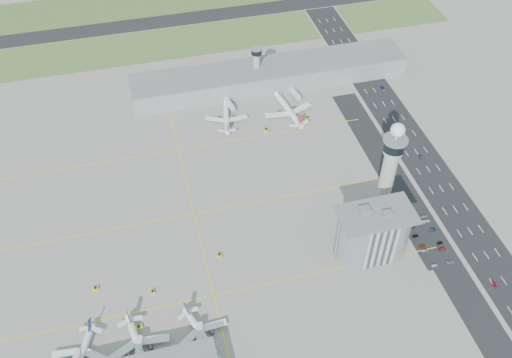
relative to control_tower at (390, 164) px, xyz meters
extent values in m
plane|color=gray|center=(-72.00, -8.00, -35.04)|extent=(1000.00, 1000.00, 0.00)
cube|color=#506A32|center=(-92.00, 217.00, -35.00)|extent=(480.00, 50.00, 0.08)
cube|color=#425C2B|center=(-92.00, 292.00, -35.00)|extent=(480.00, 60.00, 0.08)
cube|color=black|center=(-92.00, 254.00, -34.98)|extent=(480.00, 22.00, 0.10)
cube|color=black|center=(43.00, -8.00, -34.99)|extent=(28.00, 500.00, 0.10)
cube|color=#9E9E99|center=(29.00, -8.00, -34.44)|extent=(0.60, 500.00, 1.20)
cube|color=#9E9E99|center=(57.00, -8.00, -34.44)|extent=(0.60, 500.00, 1.20)
cube|color=black|center=(18.00, -18.00, -35.00)|extent=(18.00, 260.00, 0.08)
cube|color=black|center=(16.00, -30.00, -34.99)|extent=(20.00, 44.00, 0.10)
cube|color=yellow|center=(-112.00, -38.00, -35.04)|extent=(260.00, 0.60, 0.01)
cube|color=yellow|center=(-112.00, 22.00, -35.04)|extent=(260.00, 0.60, 0.01)
cube|color=yellow|center=(-112.00, 82.00, -35.04)|extent=(260.00, 0.60, 0.01)
cube|color=yellow|center=(-112.00, 22.00, -35.04)|extent=(0.60, 260.00, 0.01)
cylinder|color=#ADAAA5|center=(0.00, 0.00, -11.04)|extent=(8.40, 8.40, 48.00)
cylinder|color=#ADAAA5|center=(0.00, 0.00, 10.96)|extent=(11.00, 11.00, 4.00)
cylinder|color=black|center=(0.00, 0.00, 14.96)|extent=(13.00, 13.00, 6.00)
cylinder|color=slate|center=(0.00, 0.00, 18.46)|extent=(14.00, 14.00, 1.00)
cylinder|color=#ADAAA5|center=(0.00, 0.00, 20.96)|extent=(1.60, 1.60, 5.00)
sphere|color=white|center=(0.00, 0.00, 25.46)|extent=(8.00, 8.00, 8.00)
cylinder|color=#ADAAA5|center=(-42.00, 142.00, -21.04)|extent=(5.00, 5.00, 28.00)
cylinder|color=black|center=(-42.00, 142.00, -6.04)|extent=(8.00, 8.00, 4.00)
cylinder|color=slate|center=(-42.00, 142.00, -3.54)|extent=(8.60, 8.60, 0.80)
cube|color=#B2B2B7|center=(-20.00, -30.00, -20.04)|extent=(18.00, 24.00, 30.00)
cylinder|color=#B2B2B7|center=(-29.00, -30.00, -20.04)|extent=(24.00, 24.00, 30.00)
cylinder|color=#B2B2B7|center=(-11.00, -30.00, -20.04)|extent=(24.00, 24.00, 30.00)
cube|color=slate|center=(-20.00, -30.00, -4.64)|extent=(42.00, 24.00, 0.80)
cube|color=slate|center=(-26.00, -27.00, -3.04)|extent=(6.00, 5.00, 3.00)
cube|color=slate|center=(-15.00, -32.00, -3.34)|extent=(5.00, 4.00, 2.40)
cube|color=gray|center=(-32.00, 140.00, -27.54)|extent=(210.00, 32.00, 15.00)
cube|color=slate|center=(-32.00, 140.00, -19.64)|extent=(210.00, 32.00, 0.80)
imported|color=silver|center=(10.82, -49.70, -34.43)|extent=(3.65, 1.68, 1.21)
imported|color=slate|center=(10.27, -38.80, -34.45)|extent=(3.65, 1.38, 1.19)
imported|color=#AA2B07|center=(10.45, -35.49, -34.50)|extent=(4.00, 2.03, 1.08)
imported|color=black|center=(9.94, -27.67, -34.49)|extent=(3.89, 1.78, 1.10)
imported|color=navy|center=(10.90, -21.21, -34.48)|extent=(3.38, 1.63, 1.11)
imported|color=silver|center=(10.27, -12.97, -34.46)|extent=(3.62, 1.58, 1.16)
imported|color=gray|center=(20.58, -49.93, -34.46)|extent=(4.39, 2.36, 1.17)
imported|color=maroon|center=(20.55, -40.14, -34.39)|extent=(4.68, 2.40, 1.30)
imported|color=black|center=(21.28, -35.93, -34.42)|extent=(3.78, 1.82, 1.24)
imported|color=#17194D|center=(21.73, -26.05, -34.38)|extent=(4.11, 1.74, 1.32)
imported|color=silver|center=(21.16, -18.89, -34.41)|extent=(4.64, 2.30, 1.26)
imported|color=gray|center=(21.72, -15.09, -34.43)|extent=(4.33, 2.08, 1.22)
imported|color=#A40C26|center=(36.50, -69.45, -34.40)|extent=(1.93, 3.91, 1.28)
imported|color=black|center=(43.21, 33.75, -34.40)|extent=(1.81, 4.02, 1.28)
imported|color=navy|center=(49.92, 112.37, -34.42)|extent=(2.16, 4.54, 1.25)
imported|color=gray|center=(36.98, 171.56, -34.45)|extent=(1.47, 3.48, 1.18)
camera|label=1|loc=(-132.75, -209.14, 223.31)|focal=40.00mm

